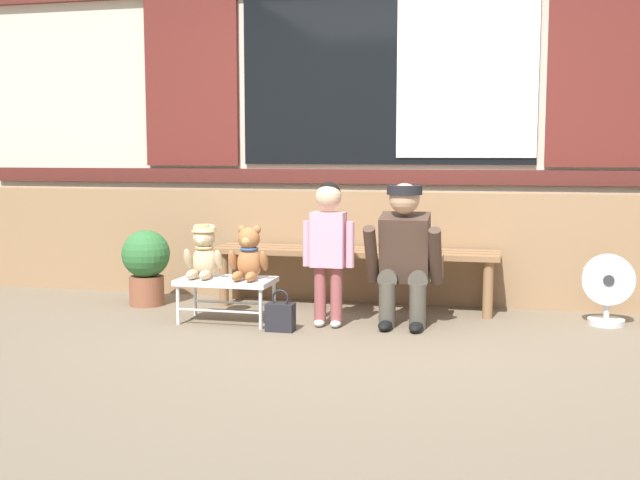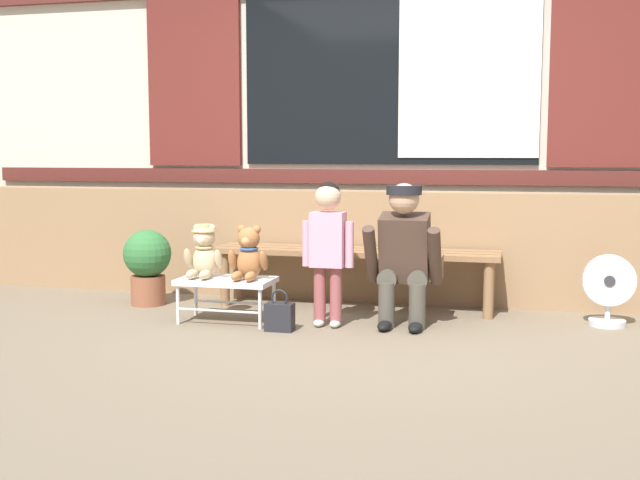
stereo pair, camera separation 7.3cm
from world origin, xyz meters
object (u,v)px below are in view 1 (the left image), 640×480
at_px(small_display_bench, 226,283).
at_px(child_standing, 328,238).
at_px(teddy_bear_plain, 249,255).
at_px(potted_plant, 146,263).
at_px(wooden_bench_long, 354,258).
at_px(floor_fan, 608,290).
at_px(handbag_on_ground, 280,316).
at_px(teddy_bear_with_hat, 204,252).
at_px(adult_crouching, 406,254).

relative_size(small_display_bench, child_standing, 0.67).
xyz_separation_m(teddy_bear_plain, potted_plant, (-0.95, 0.42, -0.14)).
relative_size(wooden_bench_long, potted_plant, 3.68).
height_order(small_display_bench, teddy_bear_plain, teddy_bear_plain).
height_order(wooden_bench_long, child_standing, child_standing).
xyz_separation_m(wooden_bench_long, floor_fan, (1.75, -0.18, -0.13)).
distance_m(potted_plant, floor_fan, 3.30).
bearing_deg(teddy_bear_plain, child_standing, 3.55).
xyz_separation_m(wooden_bench_long, handbag_on_ground, (-0.32, -0.84, -0.28)).
xyz_separation_m(small_display_bench, handbag_on_ground, (0.43, -0.17, -0.17)).
height_order(potted_plant, floor_fan, potted_plant).
relative_size(teddy_bear_plain, handbag_on_ground, 1.34).
bearing_deg(wooden_bench_long, potted_plant, -170.75).
bearing_deg(teddy_bear_with_hat, adult_crouching, 7.24).
distance_m(wooden_bench_long, handbag_on_ground, 0.94).
height_order(small_display_bench, adult_crouching, adult_crouching).
relative_size(child_standing, potted_plant, 1.68).
bearing_deg(potted_plant, floor_fan, 1.24).
height_order(small_display_bench, potted_plant, potted_plant).
relative_size(child_standing, floor_fan, 2.00).
distance_m(small_display_bench, floor_fan, 2.55).
height_order(wooden_bench_long, adult_crouching, adult_crouching).
height_order(adult_crouching, potted_plant, adult_crouching).
relative_size(handbag_on_ground, potted_plant, 0.48).
distance_m(handbag_on_ground, potted_plant, 1.38).
distance_m(wooden_bench_long, potted_plant, 1.57).
bearing_deg(small_display_bench, wooden_bench_long, 41.76).
distance_m(adult_crouching, potted_plant, 2.01).
distance_m(small_display_bench, child_standing, 0.77).
height_order(child_standing, potted_plant, child_standing).
height_order(teddy_bear_with_hat, teddy_bear_plain, same).
relative_size(small_display_bench, teddy_bear_plain, 1.76).
height_order(wooden_bench_long, handbag_on_ground, wooden_bench_long).
bearing_deg(small_display_bench, adult_crouching, 8.30).
height_order(small_display_bench, teddy_bear_with_hat, teddy_bear_with_hat).
distance_m(teddy_bear_plain, child_standing, 0.56).
relative_size(adult_crouching, potted_plant, 1.67).
height_order(child_standing, floor_fan, child_standing).
distance_m(adult_crouching, handbag_on_ground, 0.92).
bearing_deg(child_standing, teddy_bear_with_hat, -177.82).
bearing_deg(teddy_bear_with_hat, floor_fan, 10.42).
relative_size(wooden_bench_long, small_display_bench, 3.28).
height_order(teddy_bear_plain, floor_fan, teddy_bear_plain).
height_order(handbag_on_ground, floor_fan, floor_fan).
bearing_deg(floor_fan, adult_crouching, -166.35).
bearing_deg(wooden_bench_long, adult_crouching, -48.40).
bearing_deg(teddy_bear_plain, teddy_bear_with_hat, 179.87).
bearing_deg(child_standing, teddy_bear_plain, -176.45).
relative_size(wooden_bench_long, floor_fan, 4.37).
bearing_deg(teddy_bear_with_hat, handbag_on_ground, -16.33).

